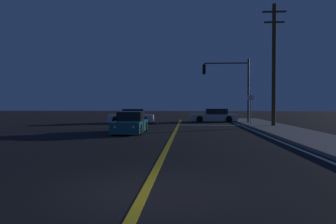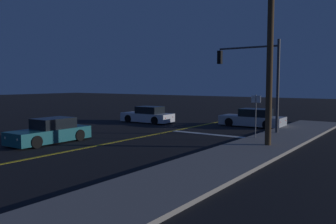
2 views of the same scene
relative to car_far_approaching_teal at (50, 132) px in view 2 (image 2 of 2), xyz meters
The scene contains 10 objects.
sidewalk_right 10.18m from the car_far_approaching_teal, 12.94° to the right, with size 3.20×41.65×0.15m, color gray.
lane_line_center 3.61m from the car_far_approaching_teal, 39.63° to the right, with size 0.20×39.33×0.01m, color gold.
lane_line_edge_right 8.39m from the car_far_approaching_teal, 15.77° to the right, with size 0.16×39.33×0.01m, color white.
stop_bar 9.57m from the car_far_approaching_teal, 54.65° to the left, with size 5.56×0.50×0.01m, color white.
car_far_approaching_teal is the anchor object (origin of this frame).
car_parked_curb_silver 14.68m from the car_far_approaching_teal, 64.85° to the left, with size 4.74×2.07×1.34m.
car_mid_block_white 10.87m from the car_far_approaching_teal, 99.53° to the left, with size 4.41×2.00×1.34m.
traffic_signal_near_right 13.09m from the car_far_approaching_teal, 53.01° to the left, with size 4.28×0.28×5.97m.
utility_pole_right 12.36m from the car_far_approaching_teal, 27.99° to the left, with size 1.81×0.31×9.51m.
street_sign_corner 11.49m from the car_far_approaching_teal, 39.62° to the left, with size 0.56×0.06×2.60m.
Camera 2 is at (13.53, 2.12, 3.26)m, focal length 37.54 mm.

